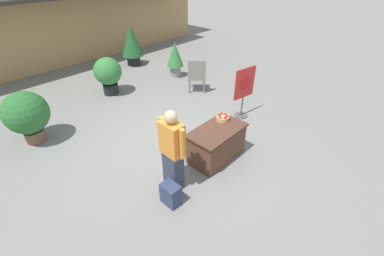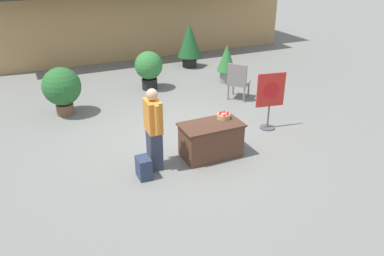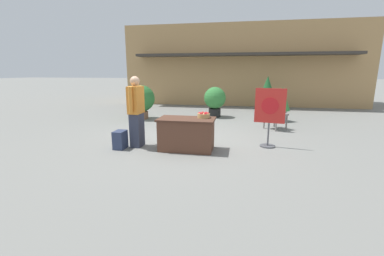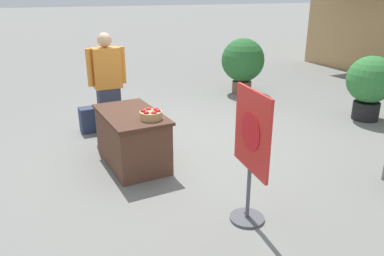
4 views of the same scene
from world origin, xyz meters
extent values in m
plane|color=slate|center=(0.00, 0.00, 0.00)|extent=(120.00, 120.00, 0.00)
cube|color=tan|center=(1.45, 8.89, 2.06)|extent=(12.34, 3.58, 4.13)
cube|color=brown|center=(0.30, -0.80, 0.35)|extent=(1.20, 0.67, 0.69)
cube|color=#492C20|center=(0.30, -0.80, 0.71)|extent=(1.27, 0.72, 0.04)
cylinder|color=tan|center=(0.67, -0.65, 0.78)|extent=(0.28, 0.28, 0.10)
sphere|color=red|center=(0.76, -0.65, 0.82)|extent=(0.08, 0.08, 0.08)
sphere|color=red|center=(0.71, -0.57, 0.82)|extent=(0.08, 0.08, 0.08)
sphere|color=red|center=(0.63, -0.57, 0.82)|extent=(0.08, 0.08, 0.08)
sphere|color=red|center=(0.58, -0.65, 0.82)|extent=(0.08, 0.08, 0.08)
sphere|color=#A30F14|center=(0.63, -0.73, 0.82)|extent=(0.08, 0.08, 0.08)
sphere|color=red|center=(0.72, -0.73, 0.82)|extent=(0.08, 0.08, 0.08)
cube|color=#33384C|center=(-0.92, -0.75, 0.40)|extent=(0.25, 0.35, 0.80)
cube|color=orange|center=(-0.92, -0.75, 1.12)|extent=(0.27, 0.43, 0.63)
sphere|color=tan|center=(-0.92, -0.75, 1.55)|extent=(0.22, 0.22, 0.22)
cylinder|color=orange|center=(-0.91, -0.49, 1.14)|extent=(0.09, 0.09, 0.58)
cylinder|color=orange|center=(-0.92, -1.01, 1.14)|extent=(0.09, 0.09, 0.58)
cube|color=#2D3856|center=(-1.23, -1.01, 0.21)|extent=(0.24, 0.34, 0.42)
cylinder|color=#4C4C51|center=(2.16, -0.20, 0.01)|extent=(0.36, 0.36, 0.03)
cylinder|color=#4C4C51|center=(2.16, -0.20, 0.31)|extent=(0.04, 0.04, 0.55)
cube|color=red|center=(2.16, -0.20, 0.98)|extent=(0.69, 0.15, 0.81)
cylinder|color=red|center=(2.15, -0.22, 0.98)|extent=(0.38, 0.07, 0.39)
cylinder|color=gray|center=(2.58, 2.16, 0.22)|extent=(0.05, 0.05, 0.44)
cylinder|color=gray|center=(2.90, 1.82, 0.22)|extent=(0.05, 0.05, 0.44)
cylinder|color=gray|center=(2.23, 1.85, 0.22)|extent=(0.05, 0.05, 0.44)
cylinder|color=gray|center=(2.55, 1.50, 0.22)|extent=(0.05, 0.05, 0.44)
cube|color=gray|center=(2.56, 1.83, 0.47)|extent=(0.78, 0.78, 0.06)
cube|color=gray|center=(2.38, 1.67, 0.79)|extent=(0.41, 0.45, 0.58)
cylinder|color=brown|center=(-2.17, 2.72, 0.14)|extent=(0.44, 0.44, 0.29)
sphere|color=#28662D|center=(-2.17, 2.72, 0.77)|extent=(0.98, 0.98, 0.98)
cylinder|color=black|center=(0.48, 3.66, 0.17)|extent=(0.47, 0.47, 0.33)
sphere|color=#337A38|center=(0.48, 3.66, 0.75)|extent=(0.85, 0.85, 0.85)
cylinder|color=gray|center=(2.92, 3.21, 0.20)|extent=(0.39, 0.39, 0.40)
cone|color=#337A38|center=(2.92, 3.21, 0.82)|extent=(0.60, 0.60, 0.84)
cylinder|color=black|center=(2.59, 5.33, 0.19)|extent=(0.52, 0.52, 0.38)
cone|color=#1E5628|center=(2.59, 5.33, 0.98)|extent=(0.84, 0.84, 1.19)
camera|label=1|loc=(-3.24, -3.41, 3.68)|focal=24.00mm
camera|label=2|loc=(-2.93, -6.87, 3.97)|focal=35.00mm
camera|label=3|loc=(1.50, -6.35, 1.76)|focal=24.00mm
camera|label=4|loc=(4.85, -2.26, 2.23)|focal=35.00mm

